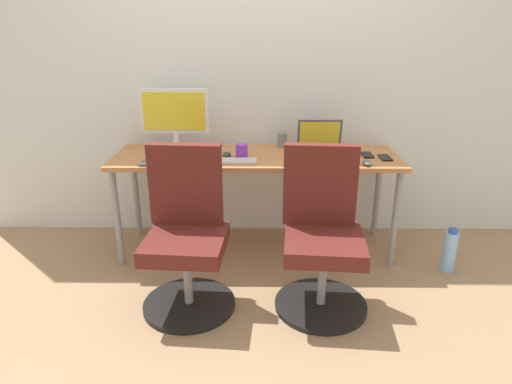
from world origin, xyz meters
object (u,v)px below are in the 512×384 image
(desktop_monitor, at_px, (175,115))
(open_laptop, at_px, (320,146))
(office_chair_right, at_px, (322,238))
(water_bottle_on_floor, at_px, (450,251))
(coffee_mug, at_px, (242,151))
(office_chair_left, at_px, (187,237))

(desktop_monitor, distance_m, open_laptop, 1.04)
(office_chair_right, bearing_deg, water_bottle_on_floor, 21.85)
(desktop_monitor, relative_size, open_laptop, 1.55)
(desktop_monitor, xyz_separation_m, open_laptop, (1.02, -0.10, -0.19))
(desktop_monitor, bearing_deg, office_chair_right, -40.63)
(desktop_monitor, bearing_deg, water_bottle_on_floor, -13.65)
(office_chair_right, distance_m, open_laptop, 0.81)
(desktop_monitor, xyz_separation_m, coffee_mug, (0.48, -0.21, -0.20))
(water_bottle_on_floor, relative_size, coffee_mug, 3.37)
(office_chair_right, relative_size, coffee_mug, 10.22)
(office_chair_right, relative_size, desktop_monitor, 1.96)
(office_chair_right, relative_size, open_laptop, 3.03)
(office_chair_left, distance_m, water_bottle_on_floor, 1.75)
(office_chair_left, bearing_deg, open_laptop, 40.79)
(open_laptop, bearing_deg, office_chair_right, -95.03)
(water_bottle_on_floor, xyz_separation_m, desktop_monitor, (-1.87, 0.45, 0.82))
(office_chair_left, xyz_separation_m, open_laptop, (0.84, 0.72, 0.35))
(open_laptop, xyz_separation_m, coffee_mug, (-0.54, -0.11, -0.01))
(office_chair_right, height_order, water_bottle_on_floor, office_chair_right)
(office_chair_left, relative_size, water_bottle_on_floor, 3.03)
(office_chair_left, xyz_separation_m, coffee_mug, (0.30, 0.61, 0.34))
(office_chair_right, bearing_deg, desktop_monitor, 139.37)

